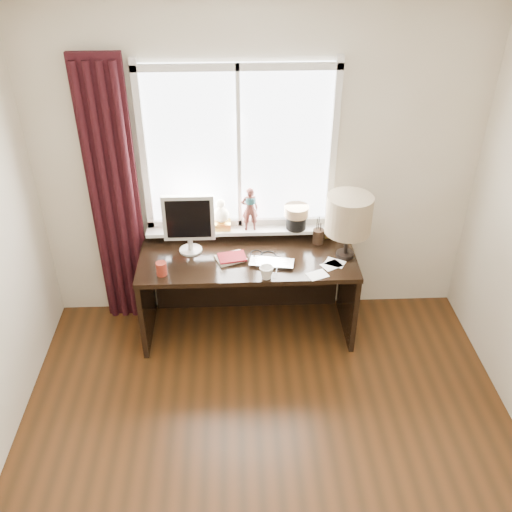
{
  "coord_description": "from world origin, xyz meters",
  "views": [
    {
      "loc": [
        -0.2,
        -2.11,
        3.2
      ],
      "look_at": [
        -0.05,
        1.25,
        1.0
      ],
      "focal_mm": 40.0,
      "sensor_mm": 36.0,
      "label": 1
    }
  ],
  "objects_px": {
    "red_cup": "(162,269)",
    "table_lamp": "(349,215)",
    "laptop": "(272,263)",
    "mug": "(267,272)",
    "desk": "(247,275)",
    "monitor": "(189,220)"
  },
  "relations": [
    {
      "from": "laptop",
      "to": "mug",
      "type": "distance_m",
      "value": 0.19
    },
    {
      "from": "laptop",
      "to": "mug",
      "type": "height_order",
      "value": "mug"
    },
    {
      "from": "mug",
      "to": "red_cup",
      "type": "bearing_deg",
      "value": 174.18
    },
    {
      "from": "mug",
      "to": "desk",
      "type": "distance_m",
      "value": 0.51
    },
    {
      "from": "laptop",
      "to": "table_lamp",
      "type": "xyz_separation_m",
      "value": [
        0.58,
        0.09,
        0.35
      ]
    },
    {
      "from": "laptop",
      "to": "table_lamp",
      "type": "relative_size",
      "value": 0.65
    },
    {
      "from": "laptop",
      "to": "desk",
      "type": "relative_size",
      "value": 0.2
    },
    {
      "from": "red_cup",
      "to": "monitor",
      "type": "height_order",
      "value": "monitor"
    },
    {
      "from": "laptop",
      "to": "desk",
      "type": "xyz_separation_m",
      "value": [
        -0.18,
        0.22,
        -0.26
      ]
    },
    {
      "from": "monitor",
      "to": "red_cup",
      "type": "bearing_deg",
      "value": -121.79
    },
    {
      "from": "mug",
      "to": "monitor",
      "type": "xyz_separation_m",
      "value": [
        -0.58,
        0.4,
        0.23
      ]
    },
    {
      "from": "desk",
      "to": "table_lamp",
      "type": "relative_size",
      "value": 3.27
    },
    {
      "from": "monitor",
      "to": "mug",
      "type": "bearing_deg",
      "value": -34.5
    },
    {
      "from": "mug",
      "to": "laptop",
      "type": "bearing_deg",
      "value": 73.27
    },
    {
      "from": "mug",
      "to": "monitor",
      "type": "height_order",
      "value": "monitor"
    },
    {
      "from": "laptop",
      "to": "monitor",
      "type": "distance_m",
      "value": 0.72
    },
    {
      "from": "table_lamp",
      "to": "mug",
      "type": "bearing_deg",
      "value": -156.64
    },
    {
      "from": "monitor",
      "to": "table_lamp",
      "type": "distance_m",
      "value": 1.22
    },
    {
      "from": "red_cup",
      "to": "table_lamp",
      "type": "relative_size",
      "value": 0.2
    },
    {
      "from": "desk",
      "to": "monitor",
      "type": "xyz_separation_m",
      "value": [
        -0.45,
        0.0,
        0.52
      ]
    },
    {
      "from": "red_cup",
      "to": "desk",
      "type": "distance_m",
      "value": 0.78
    },
    {
      "from": "mug",
      "to": "desk",
      "type": "relative_size",
      "value": 0.06
    }
  ]
}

